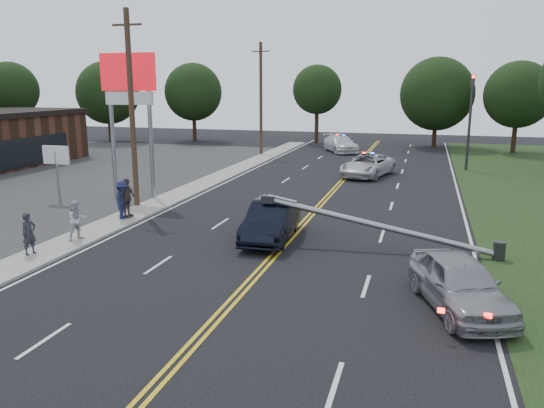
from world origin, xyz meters
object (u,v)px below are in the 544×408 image
(fallen_streetlight, at_px, (391,228))
(traffic_signal, at_px, (470,114))
(waiting_sedan, at_px, (460,283))
(bystander_a, at_px, (29,234))
(utility_pole_mid, at_px, (132,110))
(crashed_sedan, at_px, (271,221))
(bystander_b, at_px, (77,220))
(small_sign, at_px, (56,160))
(emergency_b, at_px, (340,144))
(bystander_d, at_px, (127,198))
(pylon_sign, at_px, (129,91))
(bystander_c, at_px, (122,200))
(utility_pole_far, at_px, (261,99))
(emergency_a, at_px, (368,165))

(fallen_streetlight, bearing_deg, traffic_signal, 79.41)
(waiting_sedan, distance_m, bystander_a, 15.17)
(utility_pole_mid, xyz_separation_m, crashed_sedan, (8.48, -3.73, -4.29))
(bystander_b, bearing_deg, small_sign, 71.92)
(waiting_sedan, bearing_deg, crashed_sedan, 123.53)
(small_sign, relative_size, emergency_b, 0.56)
(waiting_sedan, relative_size, bystander_d, 2.43)
(pylon_sign, xyz_separation_m, fallen_streetlight, (14.69, -6.00, -5.08))
(waiting_sedan, distance_m, bystander_c, 16.01)
(fallen_streetlight, relative_size, waiting_sedan, 2.04)
(emergency_b, height_order, bystander_b, bystander_b)
(utility_pole_far, distance_m, crashed_sedan, 27.43)
(traffic_signal, xyz_separation_m, utility_pole_mid, (-17.50, -18.00, 0.88))
(small_sign, bearing_deg, traffic_signal, 38.90)
(traffic_signal, xyz_separation_m, bystander_b, (-16.49, -24.36, -3.27))
(small_sign, height_order, utility_pole_mid, utility_pole_mid)
(fallen_streetlight, bearing_deg, emergency_b, 102.60)
(crashed_sedan, height_order, bystander_c, bystander_c)
(emergency_b, bearing_deg, bystander_b, -127.22)
(emergency_b, relative_size, bystander_b, 3.36)
(pylon_sign, height_order, bystander_b, pylon_sign)
(utility_pole_mid, bearing_deg, waiting_sedan, -30.02)
(bystander_a, bearing_deg, fallen_streetlight, -56.93)
(crashed_sedan, height_order, bystander_b, bystander_b)
(small_sign, xyz_separation_m, emergency_a, (15.41, 13.28, -1.57))
(small_sign, relative_size, emergency_a, 0.56)
(small_sign, bearing_deg, bystander_b, -47.61)
(pylon_sign, distance_m, emergency_a, 17.22)
(crashed_sedan, relative_size, bystander_b, 2.94)
(emergency_a, height_order, bystander_b, bystander_b)
(bystander_a, bearing_deg, bystander_b, -0.05)
(crashed_sedan, xyz_separation_m, bystander_a, (-8.00, -4.79, 0.12))
(fallen_streetlight, bearing_deg, pylon_sign, 157.78)
(emergency_a, relative_size, bystander_b, 3.36)
(waiting_sedan, bearing_deg, bystander_a, 158.11)
(pylon_sign, xyz_separation_m, crashed_sedan, (9.78, -5.73, -5.20))
(emergency_b, bearing_deg, pylon_sign, -135.45)
(fallen_streetlight, bearing_deg, utility_pole_far, 117.24)
(utility_pole_mid, relative_size, bystander_c, 5.50)
(pylon_sign, height_order, small_sign, pylon_sign)
(utility_pole_far, xyz_separation_m, emergency_b, (6.58, 4.46, -4.28))
(crashed_sedan, bearing_deg, bystander_a, -152.60)
(pylon_sign, bearing_deg, bystander_c, -65.37)
(waiting_sedan, xyz_separation_m, emergency_b, (-9.06, 35.50, 0.02))
(bystander_d, bearing_deg, waiting_sedan, -108.66)
(pylon_sign, height_order, fallen_streetlight, pylon_sign)
(traffic_signal, height_order, crashed_sedan, traffic_signal)
(crashed_sedan, relative_size, waiting_sedan, 1.05)
(small_sign, distance_m, utility_pole_far, 22.68)
(pylon_sign, relative_size, utility_pole_mid, 0.80)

